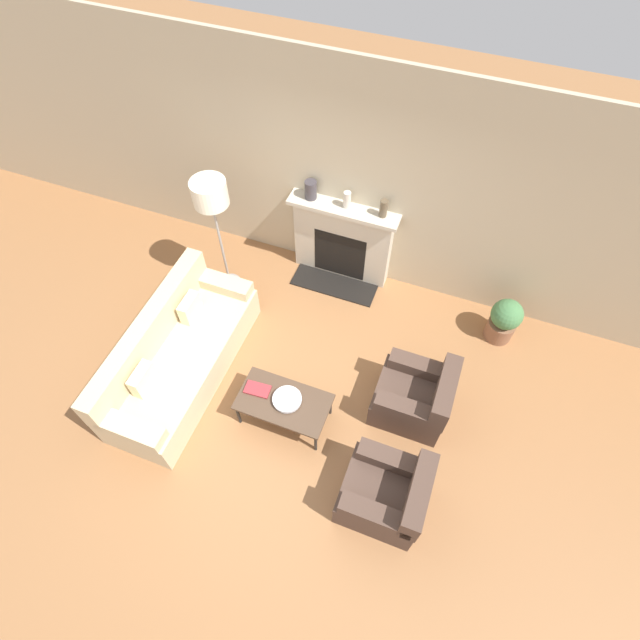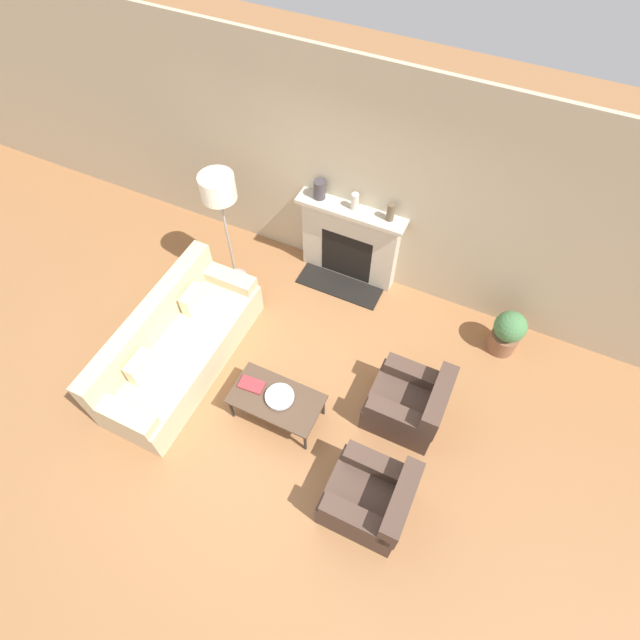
{
  "view_description": "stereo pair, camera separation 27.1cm",
  "coord_description": "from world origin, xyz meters",
  "views": [
    {
      "loc": [
        1.43,
        -2.1,
        5.21
      ],
      "look_at": [
        0.22,
        1.08,
        0.45
      ],
      "focal_mm": 28.0,
      "sensor_mm": 36.0,
      "label": 1
    },
    {
      "loc": [
        1.68,
        -2.0,
        5.21
      ],
      "look_at": [
        0.22,
        1.08,
        0.45
      ],
      "focal_mm": 28.0,
      "sensor_mm": 36.0,
      "label": 2
    }
  ],
  "objects": [
    {
      "name": "potted_plant",
      "position": [
        2.27,
        1.95,
        0.33
      ],
      "size": [
        0.38,
        0.38,
        0.63
      ],
      "color": "brown",
      "rests_on": "ground_plane"
    },
    {
      "name": "armchair_near",
      "position": [
        1.53,
        -0.53,
        0.3
      ],
      "size": [
        0.78,
        0.73,
        0.77
      ],
      "rotation": [
        0.0,
        0.0,
        -1.57
      ],
      "color": "#4C382D",
      "rests_on": "ground_plane"
    },
    {
      "name": "floor_lamp",
      "position": [
        -1.25,
        1.52,
        1.46
      ],
      "size": [
        0.41,
        0.41,
        1.71
      ],
      "color": "gray",
      "rests_on": "ground_plane"
    },
    {
      "name": "mantel_vase_center_left",
      "position": [
        0.11,
        2.27,
        1.27
      ],
      "size": [
        0.09,
        0.09,
        0.21
      ],
      "color": "beige",
      "rests_on": "fireplace"
    },
    {
      "name": "wall_back",
      "position": [
        0.0,
        2.4,
        1.45
      ],
      "size": [
        18.0,
        0.06,
        2.9
      ],
      "color": "#BCAD8E",
      "rests_on": "ground_plane"
    },
    {
      "name": "bowl",
      "position": [
        0.26,
        0.0,
        0.43
      ],
      "size": [
        0.31,
        0.31,
        0.05
      ],
      "color": "silver",
      "rests_on": "coffee_table"
    },
    {
      "name": "mantel_vase_center_right",
      "position": [
        0.56,
        2.27,
        1.27
      ],
      "size": [
        0.09,
        0.09,
        0.23
      ],
      "color": "brown",
      "rests_on": "fireplace"
    },
    {
      "name": "coffee_table",
      "position": [
        0.22,
        -0.02,
        0.37
      ],
      "size": [
        0.98,
        0.54,
        0.4
      ],
      "color": "#4C3828",
      "rests_on": "ground_plane"
    },
    {
      "name": "couch",
      "position": [
        -1.15,
        0.12,
        0.32
      ],
      "size": [
        0.87,
        2.23,
        0.87
      ],
      "rotation": [
        0.0,
        0.0,
        1.57
      ],
      "color": "#CCB78E",
      "rests_on": "ground_plane"
    },
    {
      "name": "mantel_vase_left",
      "position": [
        -0.35,
        2.27,
        1.28
      ],
      "size": [
        0.15,
        0.15,
        0.24
      ],
      "color": "#3D383D",
      "rests_on": "fireplace"
    },
    {
      "name": "ground_plane",
      "position": [
        0.0,
        0.0,
        0.0
      ],
      "size": [
        18.0,
        18.0,
        0.0
      ],
      "primitive_type": "plane",
      "color": "#99663D"
    },
    {
      "name": "book",
      "position": [
        -0.09,
        0.01,
        0.41
      ],
      "size": [
        0.29,
        0.18,
        0.02
      ],
      "rotation": [
        0.0,
        0.0,
        0.08
      ],
      "color": "#9E2D33",
      "rests_on": "coffee_table"
    },
    {
      "name": "armchair_far",
      "position": [
        1.53,
        0.58,
        0.3
      ],
      "size": [
        0.78,
        0.73,
        0.77
      ],
      "rotation": [
        0.0,
        0.0,
        -1.57
      ],
      "color": "#4C382D",
      "rests_on": "ground_plane"
    },
    {
      "name": "fireplace",
      "position": [
        0.08,
        2.26,
        0.56
      ],
      "size": [
        1.38,
        0.59,
        1.16
      ],
      "color": "beige",
      "rests_on": "ground_plane"
    }
  ]
}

